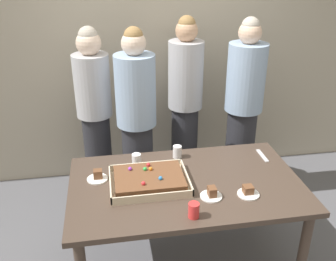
{
  "coord_description": "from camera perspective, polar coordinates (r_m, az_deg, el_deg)",
  "views": [
    {
      "loc": [
        -0.51,
        -2.23,
        2.28
      ],
      "look_at": [
        -0.11,
        0.15,
        1.13
      ],
      "focal_mm": 40.5,
      "sensor_mm": 36.0,
      "label": 1
    }
  ],
  "objects": [
    {
      "name": "drink_cup_nearest",
      "position": [
        2.91,
        -4.76,
        -4.45
      ],
      "size": [
        0.07,
        0.07,
        0.1
      ],
      "primitive_type": "cylinder",
      "color": "white",
      "rests_on": "party_table"
    },
    {
      "name": "drink_cup_middle",
      "position": [
        3.02,
        1.4,
        -3.21
      ],
      "size": [
        0.07,
        0.07,
        0.1
      ],
      "primitive_type": "cylinder",
      "color": "white",
      "rests_on": "party_table"
    },
    {
      "name": "plated_slice_far_left",
      "position": [
        2.8,
        -10.54,
        -6.81
      ],
      "size": [
        0.15,
        0.15,
        0.07
      ],
      "color": "white",
      "rests_on": "party_table"
    },
    {
      "name": "person_far_right_suit",
      "position": [
        3.59,
        -10.93,
        2.34
      ],
      "size": [
        0.33,
        0.33,
        1.71
      ],
      "rotation": [
        0.0,
        0.0,
        -1.23
      ],
      "color": "#28282D",
      "rests_on": "ground_plane"
    },
    {
      "name": "party_table",
      "position": [
        2.78,
        2.69,
        -9.39
      ],
      "size": [
        1.65,
        0.99,
        0.78
      ],
      "color": "#47382D",
      "rests_on": "ground_plane"
    },
    {
      "name": "plated_slice_near_right",
      "position": [
        2.59,
        6.57,
        -9.46
      ],
      "size": [
        0.15,
        0.15,
        0.07
      ],
      "color": "white",
      "rests_on": "party_table"
    },
    {
      "name": "cake_server_utensil",
      "position": [
        3.15,
        14.01,
        -3.69
      ],
      "size": [
        0.03,
        0.2,
        0.01
      ],
      "primitive_type": "cube",
      "color": "silver",
      "rests_on": "party_table"
    },
    {
      "name": "interior_back_panel",
      "position": [
        3.94,
        -2.11,
        13.98
      ],
      "size": [
        8.0,
        0.12,
        3.0
      ],
      "primitive_type": "cube",
      "color": "#B2A893",
      "rests_on": "ground_plane"
    },
    {
      "name": "drink_cup_far_end",
      "position": [
        2.39,
        3.9,
        -11.89
      ],
      "size": [
        0.07,
        0.07,
        0.1
      ],
      "primitive_type": "cylinder",
      "color": "red",
      "rests_on": "party_table"
    },
    {
      "name": "person_green_shirt_behind",
      "position": [
        3.69,
        11.24,
        3.27
      ],
      "size": [
        0.36,
        0.36,
        1.77
      ],
      "rotation": [
        0.0,
        0.0,
        -2.4
      ],
      "color": "#28282D",
      "rests_on": "ground_plane"
    },
    {
      "name": "plated_slice_near_left",
      "position": [
        2.65,
        11.97,
        -9.01
      ],
      "size": [
        0.15,
        0.15,
        0.06
      ],
      "color": "white",
      "rests_on": "party_table"
    },
    {
      "name": "sheet_cake",
      "position": [
        2.69,
        -2.87,
        -7.46
      ],
      "size": [
        0.55,
        0.43,
        0.1
      ],
      "color": "beige",
      "rests_on": "party_table"
    },
    {
      "name": "person_serving_front",
      "position": [
        3.73,
        2.6,
        4.05
      ],
      "size": [
        0.33,
        0.33,
        1.77
      ],
      "rotation": [
        0.0,
        0.0,
        -1.99
      ],
      "color": "#28282D",
      "rests_on": "ground_plane"
    },
    {
      "name": "person_striped_tie_right",
      "position": [
        3.36,
        -4.74,
        1.18
      ],
      "size": [
        0.35,
        0.35,
        1.74
      ],
      "rotation": [
        0.0,
        0.0,
        -1.56
      ],
      "color": "#28282D",
      "rests_on": "ground_plane"
    }
  ]
}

